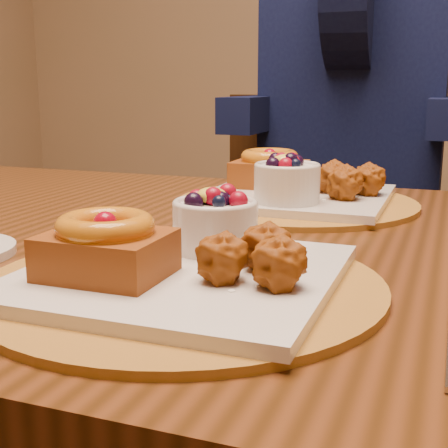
# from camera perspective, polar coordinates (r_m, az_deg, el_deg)

# --- Properties ---
(dining_table) EXTENTS (1.60, 0.90, 0.76)m
(dining_table) POSITION_cam_1_polar(r_m,az_deg,el_deg) (0.81, 2.67, -6.45)
(dining_table) COLOR #351C09
(dining_table) RESTS_ON ground
(place_setting_near) EXTENTS (0.38, 0.38, 0.09)m
(place_setting_near) POSITION_cam_1_polar(r_m,az_deg,el_deg) (0.59, -3.90, -3.49)
(place_setting_near) COLOR brown
(place_setting_near) RESTS_ON dining_table
(place_setting_far) EXTENTS (0.38, 0.38, 0.09)m
(place_setting_far) POSITION_cam_1_polar(r_m,az_deg,el_deg) (0.99, 6.36, 3.24)
(place_setting_far) COLOR brown
(place_setting_far) RESTS_ON dining_table
(chair_far) EXTENTS (0.44, 0.44, 0.91)m
(chair_far) POSITION_cam_1_polar(r_m,az_deg,el_deg) (1.76, 6.05, -1.78)
(chair_far) COLOR black
(chair_far) RESTS_ON ground
(diner) EXTENTS (0.58, 0.54, 0.95)m
(diner) POSITION_cam_1_polar(r_m,az_deg,el_deg) (1.73, 11.97, 14.56)
(diner) COLOR black
(diner) RESTS_ON ground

